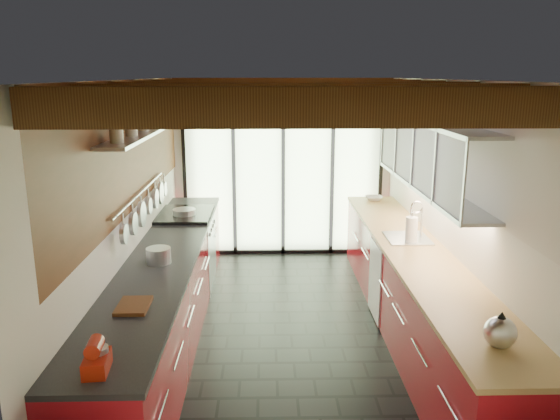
% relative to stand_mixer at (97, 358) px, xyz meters
% --- Properties ---
extents(ground, '(5.50, 5.50, 0.00)m').
position_rel_stand_mixer_xyz_m(ground, '(1.27, 2.24, -1.01)').
color(ground, black).
rests_on(ground, ground).
extents(room_shell, '(5.50, 5.50, 5.50)m').
position_rel_stand_mixer_xyz_m(room_shell, '(1.27, 2.24, 0.65)').
color(room_shell, silver).
rests_on(room_shell, ground).
extents(ceiling_beams, '(3.14, 5.06, 4.90)m').
position_rel_stand_mixer_xyz_m(ceiling_beams, '(1.27, 2.62, 1.46)').
color(ceiling_beams, '#593316').
rests_on(ceiling_beams, ground).
extents(glass_door, '(2.95, 0.10, 2.90)m').
position_rel_stand_mixer_xyz_m(glass_door, '(1.27, 4.94, 0.65)').
color(glass_door, '#C6EAAD').
rests_on(glass_door, ground).
extents(left_counter, '(0.68, 5.00, 0.92)m').
position_rel_stand_mixer_xyz_m(left_counter, '(-0.00, 2.24, -0.55)').
color(left_counter, '#A2121D').
rests_on(left_counter, ground).
extents(range_stove, '(0.66, 0.90, 0.97)m').
position_rel_stand_mixer_xyz_m(range_stove, '(-0.00, 3.69, -0.54)').
color(range_stove, silver).
rests_on(range_stove, ground).
extents(right_counter, '(0.68, 5.00, 0.92)m').
position_rel_stand_mixer_xyz_m(right_counter, '(2.54, 2.24, -0.55)').
color(right_counter, '#A2121D').
rests_on(right_counter, ground).
extents(sink_assembly, '(0.45, 0.52, 0.43)m').
position_rel_stand_mixer_xyz_m(sink_assembly, '(2.56, 2.64, -0.05)').
color(sink_assembly, silver).
rests_on(sink_assembly, right_counter).
extents(upper_cabinets_right, '(0.34, 3.00, 3.00)m').
position_rel_stand_mixer_xyz_m(upper_cabinets_right, '(2.70, 2.54, 0.84)').
color(upper_cabinets_right, silver).
rests_on(upper_cabinets_right, ground).
extents(left_wall_fixtures, '(0.28, 2.60, 0.96)m').
position_rel_stand_mixer_xyz_m(left_wall_fixtures, '(-0.20, 2.54, 0.78)').
color(left_wall_fixtures, silver).
rests_on(left_wall_fixtures, ground).
extents(stand_mixer, '(0.16, 0.25, 0.22)m').
position_rel_stand_mixer_xyz_m(stand_mixer, '(0.00, 0.00, 0.00)').
color(stand_mixer, '#AF1E0E').
rests_on(stand_mixer, left_counter).
extents(pot_large, '(0.30, 0.30, 0.15)m').
position_rel_stand_mixer_xyz_m(pot_large, '(0.00, 1.93, -0.01)').
color(pot_large, silver).
rests_on(pot_large, left_counter).
extents(pot_small, '(0.30, 0.30, 0.11)m').
position_rel_stand_mixer_xyz_m(pot_small, '(0.00, 3.60, -0.03)').
color(pot_small, silver).
rests_on(pot_small, left_counter).
extents(cutting_board, '(0.24, 0.33, 0.03)m').
position_rel_stand_mixer_xyz_m(cutting_board, '(0.00, 0.92, -0.07)').
color(cutting_board, brown).
rests_on(cutting_board, left_counter).
extents(kettle, '(0.28, 0.30, 0.25)m').
position_rel_stand_mixer_xyz_m(kettle, '(2.54, 0.25, 0.02)').
color(kettle, silver).
rests_on(kettle, right_counter).
extents(paper_towel, '(0.16, 0.16, 0.34)m').
position_rel_stand_mixer_xyz_m(paper_towel, '(2.54, 2.49, 0.05)').
color(paper_towel, white).
rests_on(paper_towel, right_counter).
extents(soap_bottle, '(0.09, 0.09, 0.17)m').
position_rel_stand_mixer_xyz_m(soap_bottle, '(2.54, 2.47, -0.00)').
color(soap_bottle, silver).
rests_on(soap_bottle, right_counter).
extents(bowl, '(0.25, 0.25, 0.06)m').
position_rel_stand_mixer_xyz_m(bowl, '(2.54, 4.49, -0.06)').
color(bowl, silver).
rests_on(bowl, right_counter).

